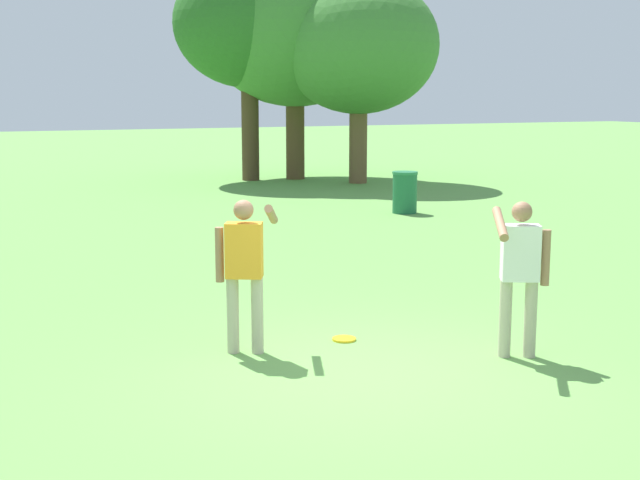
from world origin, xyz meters
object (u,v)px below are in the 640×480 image
(person_thrower, at_px, (244,264))
(person_catcher, at_px, (520,267))
(frisbee, at_px, (344,339))
(tree_far_right, at_px, (359,46))
(trash_can_beside_table, at_px, (405,192))
(tree_broad_center, at_px, (295,28))
(tree_tall_left, at_px, (249,24))

(person_thrower, xyz_separation_m, person_catcher, (2.52, -1.36, 0.00))
(frisbee, distance_m, tree_far_right, 17.83)
(person_thrower, xyz_separation_m, trash_can_beside_table, (7.11, 8.73, -0.48))
(trash_can_beside_table, relative_size, tree_far_right, 0.15)
(person_catcher, xyz_separation_m, tree_broad_center, (5.54, 18.63, 3.82))
(tree_broad_center, bearing_deg, trash_can_beside_table, -96.33)
(tree_far_right, bearing_deg, person_catcher, -112.19)
(person_thrower, bearing_deg, tree_far_right, 58.67)
(person_thrower, distance_m, person_catcher, 2.86)
(person_thrower, bearing_deg, tree_broad_center, 64.99)
(person_catcher, xyz_separation_m, tree_far_right, (6.79, 16.64, 3.18))
(person_catcher, distance_m, trash_can_beside_table, 11.10)
(person_thrower, xyz_separation_m, frisbee, (1.16, -0.03, -0.95))
(tree_far_right, bearing_deg, frisbee, -118.01)
(frisbee, bearing_deg, person_thrower, 178.35)
(person_thrower, height_order, person_catcher, same)
(tree_far_right, bearing_deg, tree_broad_center, 121.95)
(frisbee, xyz_separation_m, tree_broad_center, (6.90, 17.31, 4.77))
(person_thrower, relative_size, frisbee, 6.14)
(trash_can_beside_table, height_order, tree_broad_center, tree_broad_center)
(frisbee, xyz_separation_m, trash_can_beside_table, (5.95, 8.77, 0.47))
(frisbee, distance_m, tree_tall_left, 18.99)
(trash_can_beside_table, distance_m, tree_tall_left, 9.81)
(trash_can_beside_table, bearing_deg, tree_broad_center, 83.67)
(person_catcher, distance_m, frisbee, 2.12)
(tree_far_right, bearing_deg, tree_tall_left, 140.41)
(tree_tall_left, bearing_deg, person_catcher, -102.24)
(person_catcher, relative_size, trash_can_beside_table, 1.71)
(person_thrower, height_order, trash_can_beside_table, person_thrower)
(person_catcher, relative_size, tree_tall_left, 0.24)
(tree_tall_left, bearing_deg, tree_far_right, -39.59)
(trash_can_beside_table, bearing_deg, tree_far_right, 71.48)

